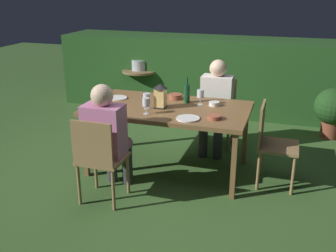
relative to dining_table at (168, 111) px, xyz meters
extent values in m
plane|color=#385B28|center=(0.00, 0.00, -0.69)|extent=(16.00, 16.00, 0.00)
cube|color=brown|center=(0.00, 0.00, 0.03)|extent=(1.75, 1.00, 0.04)
cube|color=brown|center=(-0.80, -0.43, -0.34)|extent=(0.05, 0.05, 0.70)
cube|color=brown|center=(0.80, -0.43, -0.34)|extent=(0.05, 0.05, 0.70)
cube|color=brown|center=(-0.80, 0.43, -0.34)|extent=(0.05, 0.05, 0.70)
cube|color=brown|center=(0.80, 0.43, -0.34)|extent=(0.05, 0.05, 0.70)
cube|color=#937047|center=(1.19, 0.00, -0.26)|extent=(0.40, 0.42, 0.03)
cube|color=#937047|center=(1.01, 0.00, -0.03)|extent=(0.03, 0.40, 0.42)
cylinder|color=#937047|center=(1.36, 0.18, -0.48)|extent=(0.03, 0.03, 0.42)
cylinder|color=#937047|center=(1.36, -0.18, -0.48)|extent=(0.03, 0.03, 0.42)
cylinder|color=#937047|center=(1.02, 0.18, -0.48)|extent=(0.03, 0.03, 0.42)
cylinder|color=#937047|center=(1.02, -0.18, -0.48)|extent=(0.03, 0.03, 0.42)
cube|color=#937047|center=(-0.39, -0.82, -0.26)|extent=(0.42, 0.40, 0.03)
cube|color=#937047|center=(-0.39, -1.01, -0.03)|extent=(0.40, 0.02, 0.42)
cylinder|color=#937047|center=(-0.57, -0.65, -0.48)|extent=(0.03, 0.03, 0.42)
cylinder|color=#937047|center=(-0.21, -0.65, -0.48)|extent=(0.03, 0.03, 0.42)
cylinder|color=#937047|center=(-0.57, -0.99, -0.48)|extent=(0.03, 0.03, 0.42)
cylinder|color=#937047|center=(-0.21, -0.99, -0.48)|extent=(0.03, 0.03, 0.42)
cube|color=#C675A3|center=(-0.39, -0.76, 0.01)|extent=(0.38, 0.24, 0.50)
sphere|color=beige|center=(-0.39, -0.76, 0.35)|extent=(0.21, 0.21, 0.21)
cylinder|color=#C675A3|center=(-0.48, -0.62, -0.23)|extent=(0.13, 0.36, 0.13)
cylinder|color=#C675A3|center=(-0.30, -0.62, -0.23)|extent=(0.13, 0.36, 0.13)
cylinder|color=#333338|center=(-0.48, -0.46, -0.47)|extent=(0.11, 0.11, 0.45)
cylinder|color=#333338|center=(-0.30, -0.46, -0.47)|extent=(0.11, 0.11, 0.45)
cube|color=#937047|center=(0.39, 0.82, -0.26)|extent=(0.42, 0.40, 0.03)
cube|color=#937047|center=(0.39, 1.01, -0.03)|extent=(0.40, 0.03, 0.42)
cylinder|color=#937047|center=(0.57, 0.65, -0.48)|extent=(0.03, 0.03, 0.42)
cylinder|color=#937047|center=(0.21, 0.65, -0.48)|extent=(0.03, 0.03, 0.42)
cylinder|color=#937047|center=(0.57, 0.99, -0.48)|extent=(0.03, 0.03, 0.42)
cylinder|color=#937047|center=(0.21, 0.99, -0.48)|extent=(0.03, 0.03, 0.42)
cube|color=white|center=(0.39, 0.76, 0.01)|extent=(0.38, 0.24, 0.50)
sphere|color=beige|center=(0.39, 0.76, 0.35)|extent=(0.21, 0.21, 0.21)
cylinder|color=white|center=(0.48, 0.62, -0.23)|extent=(0.13, 0.36, 0.13)
cylinder|color=white|center=(0.30, 0.62, -0.23)|extent=(0.13, 0.36, 0.13)
cylinder|color=#333338|center=(0.48, 0.46, -0.47)|extent=(0.11, 0.11, 0.45)
cylinder|color=#333338|center=(0.30, 0.46, -0.47)|extent=(0.11, 0.11, 0.45)
cube|color=black|center=(-0.07, -0.06, 0.06)|extent=(0.12, 0.12, 0.01)
cube|color=#F9D17A|center=(-0.07, -0.06, 0.17)|extent=(0.11, 0.11, 0.20)
cone|color=black|center=(-0.07, -0.06, 0.29)|extent=(0.15, 0.15, 0.05)
cylinder|color=#144723|center=(0.15, 0.22, 0.15)|extent=(0.07, 0.07, 0.20)
cylinder|color=#144723|center=(0.15, 0.22, 0.30)|extent=(0.03, 0.03, 0.09)
cylinder|color=silver|center=(-0.19, -0.14, 0.06)|extent=(0.06, 0.06, 0.00)
cylinder|color=silver|center=(-0.19, -0.14, 0.10)|extent=(0.01, 0.01, 0.08)
cylinder|color=silver|center=(-0.19, -0.14, 0.18)|extent=(0.08, 0.08, 0.08)
cylinder|color=maroon|center=(-0.19, -0.14, 0.16)|extent=(0.07, 0.07, 0.03)
cylinder|color=silver|center=(-0.14, -0.30, 0.06)|extent=(0.06, 0.06, 0.00)
cylinder|color=silver|center=(-0.14, -0.30, 0.10)|extent=(0.01, 0.01, 0.08)
cylinder|color=silver|center=(-0.14, -0.30, 0.18)|extent=(0.08, 0.08, 0.08)
cylinder|color=maroon|center=(-0.14, -0.30, 0.16)|extent=(0.07, 0.07, 0.03)
cylinder|color=silver|center=(0.32, 0.18, 0.06)|extent=(0.06, 0.06, 0.00)
cylinder|color=silver|center=(0.32, 0.18, 0.10)|extent=(0.01, 0.01, 0.08)
cylinder|color=silver|center=(0.32, 0.18, 0.18)|extent=(0.08, 0.08, 0.08)
cylinder|color=maroon|center=(0.32, 0.18, 0.16)|extent=(0.07, 0.07, 0.03)
cylinder|color=white|center=(0.31, -0.33, 0.06)|extent=(0.23, 0.23, 0.01)
cylinder|color=white|center=(-0.66, 0.12, 0.06)|extent=(0.22, 0.22, 0.01)
cylinder|color=silver|center=(0.47, 0.19, 0.08)|extent=(0.12, 0.12, 0.05)
cylinder|color=#424C1E|center=(0.47, 0.19, 0.09)|extent=(0.10, 0.10, 0.01)
cylinder|color=#9E5138|center=(-0.01, 0.31, 0.08)|extent=(0.15, 0.15, 0.06)
cylinder|color=tan|center=(-0.01, 0.31, 0.09)|extent=(0.13, 0.13, 0.02)
cylinder|color=#9E5138|center=(0.56, -0.25, 0.07)|extent=(0.14, 0.14, 0.04)
cylinder|color=#477533|center=(0.56, -0.25, 0.08)|extent=(0.12, 0.12, 0.01)
cylinder|color=brown|center=(-1.13, 2.02, -0.04)|extent=(0.58, 0.58, 0.03)
cylinder|color=brown|center=(-1.13, 2.02, -0.38)|extent=(0.07, 0.07, 0.63)
cylinder|color=brown|center=(-1.13, 2.02, -0.68)|extent=(0.43, 0.43, 0.02)
cylinder|color=#B2B7BF|center=(-1.13, 2.02, 0.06)|extent=(0.26, 0.26, 0.17)
cylinder|color=white|center=(-1.13, 2.02, 0.10)|extent=(0.23, 0.23, 0.04)
cylinder|color=#195128|center=(-1.18, 2.02, 0.15)|extent=(0.07, 0.07, 0.16)
cylinder|color=#195128|center=(-1.18, 2.02, 0.27)|extent=(0.03, 0.03, 0.09)
cylinder|color=#1E5B2D|center=(-1.09, 2.03, 0.15)|extent=(0.07, 0.07, 0.16)
cylinder|color=#1E5B2D|center=(-1.09, 2.03, 0.27)|extent=(0.03, 0.03, 0.09)
cube|color=#234C1E|center=(0.00, 2.41, -0.10)|extent=(5.04, 0.89, 1.18)
cylinder|color=brown|center=(1.83, 1.61, -0.58)|extent=(0.25, 0.25, 0.23)
sphere|color=#1E4219|center=(1.83, 1.61, -0.25)|extent=(0.50, 0.50, 0.50)
camera|label=1|loc=(1.24, -3.88, 1.33)|focal=41.88mm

